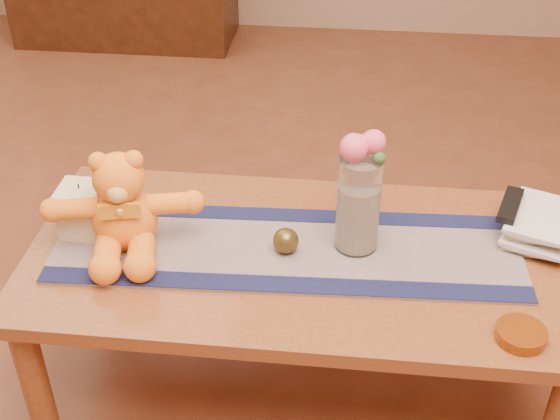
# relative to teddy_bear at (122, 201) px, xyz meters

# --- Properties ---
(floor) EXTENTS (5.50, 5.50, 0.00)m
(floor) POSITION_rel_teddy_bear_xyz_m (0.45, 0.01, -0.59)
(floor) COLOR #5D2E1A
(floor) RESTS_ON ground
(coffee_table_top) EXTENTS (1.40, 0.70, 0.04)m
(coffee_table_top) POSITION_rel_teddy_bear_xyz_m (0.45, 0.01, -0.16)
(coffee_table_top) COLOR brown
(coffee_table_top) RESTS_ON floor
(table_leg_fl) EXTENTS (0.07, 0.07, 0.41)m
(table_leg_fl) POSITION_rel_teddy_bear_xyz_m (-0.19, -0.28, -0.38)
(table_leg_fl) COLOR brown
(table_leg_fl) RESTS_ON floor
(table_leg_bl) EXTENTS (0.07, 0.07, 0.41)m
(table_leg_bl) POSITION_rel_teddy_bear_xyz_m (-0.19, 0.30, -0.38)
(table_leg_bl) COLOR brown
(table_leg_bl) RESTS_ON floor
(table_leg_br) EXTENTS (0.07, 0.07, 0.41)m
(table_leg_br) POSITION_rel_teddy_bear_xyz_m (1.09, 0.30, -0.38)
(table_leg_br) COLOR brown
(table_leg_br) RESTS_ON floor
(persian_runner) EXTENTS (1.21, 0.40, 0.01)m
(persian_runner) POSITION_rel_teddy_bear_xyz_m (0.41, 0.02, -0.13)
(persian_runner) COLOR #1A2249
(persian_runner) RESTS_ON coffee_table_top
(runner_border_near) EXTENTS (1.20, 0.11, 0.00)m
(runner_border_near) POSITION_rel_teddy_bear_xyz_m (0.42, -0.13, -0.13)
(runner_border_near) COLOR #14173C
(runner_border_near) RESTS_ON persian_runner
(runner_border_far) EXTENTS (1.20, 0.11, 0.00)m
(runner_border_far) POSITION_rel_teddy_bear_xyz_m (0.41, 0.16, -0.13)
(runner_border_far) COLOR #14173C
(runner_border_far) RESTS_ON persian_runner
(teddy_bear) EXTENTS (0.44, 0.38, 0.26)m
(teddy_bear) POSITION_rel_teddy_bear_xyz_m (0.00, 0.00, 0.00)
(teddy_bear) COLOR orange
(teddy_bear) RESTS_ON persian_runner
(pillar_candle) EXTENTS (0.11, 0.11, 0.13)m
(pillar_candle) POSITION_rel_teddy_bear_xyz_m (-0.12, 0.04, -0.06)
(pillar_candle) COLOR beige
(pillar_candle) RESTS_ON persian_runner
(candle_wick) EXTENTS (0.00, 0.00, 0.01)m
(candle_wick) POSITION_rel_teddy_bear_xyz_m (-0.12, 0.04, 0.01)
(candle_wick) COLOR black
(candle_wick) RESTS_ON pillar_candle
(glass_vase) EXTENTS (0.11, 0.11, 0.26)m
(glass_vase) POSITION_rel_teddy_bear_xyz_m (0.59, 0.05, 0.00)
(glass_vase) COLOR silver
(glass_vase) RESTS_ON persian_runner
(potpourri_fill) EXTENTS (0.09, 0.09, 0.18)m
(potpourri_fill) POSITION_rel_teddy_bear_xyz_m (0.59, 0.05, -0.04)
(potpourri_fill) COLOR beige
(potpourri_fill) RESTS_ON glass_vase
(rose_left) EXTENTS (0.07, 0.07, 0.07)m
(rose_left) POSITION_rel_teddy_bear_xyz_m (0.57, 0.04, 0.17)
(rose_left) COLOR #F15570
(rose_left) RESTS_ON glass_vase
(rose_right) EXTENTS (0.06, 0.06, 0.06)m
(rose_right) POSITION_rel_teddy_bear_xyz_m (0.61, 0.06, 0.18)
(rose_right) COLOR #F15570
(rose_right) RESTS_ON glass_vase
(blue_flower_back) EXTENTS (0.04, 0.04, 0.04)m
(blue_flower_back) POSITION_rel_teddy_bear_xyz_m (0.60, 0.09, 0.16)
(blue_flower_back) COLOR #5754B7
(blue_flower_back) RESTS_ON glass_vase
(blue_flower_side) EXTENTS (0.04, 0.04, 0.04)m
(blue_flower_side) POSITION_rel_teddy_bear_xyz_m (0.56, 0.07, 0.15)
(blue_flower_side) COLOR #5754B7
(blue_flower_side) RESTS_ON glass_vase
(leaf_sprig) EXTENTS (0.03, 0.03, 0.03)m
(leaf_sprig) POSITION_rel_teddy_bear_xyz_m (0.63, 0.03, 0.15)
(leaf_sprig) COLOR #33662D
(leaf_sprig) RESTS_ON glass_vase
(bronze_ball) EXTENTS (0.09, 0.09, 0.07)m
(bronze_ball) POSITION_rel_teddy_bear_xyz_m (0.41, 0.01, -0.09)
(bronze_ball) COLOR #4E401A
(bronze_ball) RESTS_ON persian_runner
(book_bottom) EXTENTS (0.22, 0.26, 0.02)m
(book_bottom) POSITION_rel_teddy_bear_xyz_m (0.99, 0.17, -0.13)
(book_bottom) COLOR beige
(book_bottom) RESTS_ON coffee_table_top
(book_lower) EXTENTS (0.24, 0.27, 0.02)m
(book_lower) POSITION_rel_teddy_bear_xyz_m (0.99, 0.17, -0.11)
(book_lower) COLOR beige
(book_lower) RESTS_ON book_bottom
(book_upper) EXTENTS (0.21, 0.25, 0.02)m
(book_upper) POSITION_rel_teddy_bear_xyz_m (0.98, 0.18, -0.09)
(book_upper) COLOR beige
(book_upper) RESTS_ON book_lower
(book_top) EXTENTS (0.23, 0.27, 0.02)m
(book_top) POSITION_rel_teddy_bear_xyz_m (0.99, 0.17, -0.07)
(book_top) COLOR beige
(book_top) RESTS_ON book_upper
(tv_remote) EXTENTS (0.09, 0.17, 0.02)m
(tv_remote) POSITION_rel_teddy_bear_xyz_m (0.99, 0.17, -0.05)
(tv_remote) COLOR black
(tv_remote) RESTS_ON book_top
(amber_dish) EXTENTS (0.12, 0.12, 0.03)m
(amber_dish) POSITION_rel_teddy_bear_xyz_m (0.96, -0.24, -0.12)
(amber_dish) COLOR #BF5914
(amber_dish) RESTS_ON coffee_table_top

